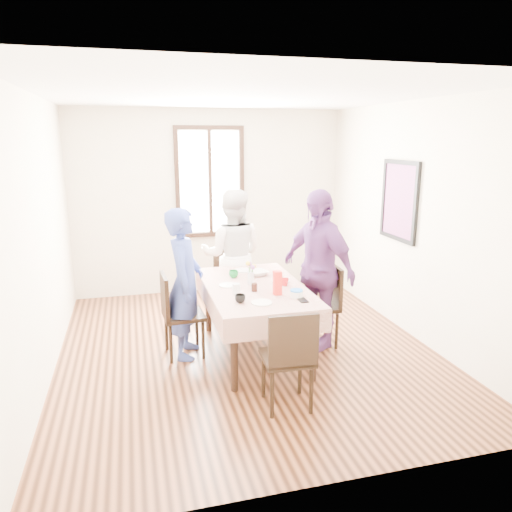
# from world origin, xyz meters

# --- Properties ---
(ground) EXTENTS (4.50, 4.50, 0.00)m
(ground) POSITION_xyz_m (0.00, 0.00, 0.00)
(ground) COLOR black
(ground) RESTS_ON ground
(back_wall) EXTENTS (4.00, 0.00, 4.00)m
(back_wall) POSITION_xyz_m (0.00, 2.25, 1.35)
(back_wall) COLOR beige
(back_wall) RESTS_ON ground
(right_wall) EXTENTS (0.00, 4.50, 4.50)m
(right_wall) POSITION_xyz_m (2.00, 0.00, 1.35)
(right_wall) COLOR beige
(right_wall) RESTS_ON ground
(window_frame) EXTENTS (1.02, 0.06, 1.62)m
(window_frame) POSITION_xyz_m (0.00, 2.23, 1.65)
(window_frame) COLOR black
(window_frame) RESTS_ON back_wall
(window_pane) EXTENTS (0.90, 0.02, 1.50)m
(window_pane) POSITION_xyz_m (0.00, 2.24, 1.65)
(window_pane) COLOR white
(window_pane) RESTS_ON back_wall
(art_poster) EXTENTS (0.04, 0.76, 0.96)m
(art_poster) POSITION_xyz_m (1.98, 0.30, 1.55)
(art_poster) COLOR red
(art_poster) RESTS_ON right_wall
(dining_table) EXTENTS (0.89, 1.60, 0.75)m
(dining_table) POSITION_xyz_m (0.07, -0.13, 0.38)
(dining_table) COLOR black
(dining_table) RESTS_ON ground
(tablecloth) EXTENTS (1.01, 1.72, 0.01)m
(tablecloth) POSITION_xyz_m (0.07, -0.13, 0.76)
(tablecloth) COLOR #610C00
(tablecloth) RESTS_ON dining_table
(chair_left) EXTENTS (0.44, 0.44, 0.91)m
(chair_left) POSITION_xyz_m (-0.68, 0.02, 0.46)
(chair_left) COLOR black
(chair_left) RESTS_ON ground
(chair_right) EXTENTS (0.45, 0.45, 0.91)m
(chair_right) POSITION_xyz_m (0.82, -0.08, 0.46)
(chair_right) COLOR black
(chair_right) RESTS_ON ground
(chair_far) EXTENTS (0.45, 0.45, 0.91)m
(chair_far) POSITION_xyz_m (0.07, 0.97, 0.46)
(chair_far) COLOR black
(chair_far) RESTS_ON ground
(chair_near) EXTENTS (0.44, 0.44, 0.91)m
(chair_near) POSITION_xyz_m (0.07, -1.23, 0.46)
(chair_near) COLOR black
(chair_near) RESTS_ON ground
(person_left) EXTENTS (0.52, 0.66, 1.60)m
(person_left) POSITION_xyz_m (-0.66, 0.02, 0.80)
(person_left) COLOR #334393
(person_left) RESTS_ON ground
(person_far) EXTENTS (0.97, 0.85, 1.68)m
(person_far) POSITION_xyz_m (0.07, 0.95, 0.84)
(person_far) COLOR white
(person_far) RESTS_ON ground
(person_right) EXTENTS (0.79, 1.12, 1.76)m
(person_right) POSITION_xyz_m (0.80, -0.08, 0.88)
(person_right) COLOR #643475
(person_right) RESTS_ON ground
(mug_black) EXTENTS (0.13, 0.13, 0.08)m
(mug_black) POSITION_xyz_m (-0.20, -0.61, 0.80)
(mug_black) COLOR black
(mug_black) RESTS_ON tablecloth
(mug_flag) EXTENTS (0.12, 0.12, 0.08)m
(mug_flag) POSITION_xyz_m (0.38, -0.20, 0.80)
(mug_flag) COLOR red
(mug_flag) RESTS_ON tablecloth
(mug_green) EXTENTS (0.12, 0.12, 0.08)m
(mug_green) POSITION_xyz_m (-0.08, 0.23, 0.80)
(mug_green) COLOR #0C7226
(mug_green) RESTS_ON tablecloth
(serving_bowl) EXTENTS (0.27, 0.27, 0.05)m
(serving_bowl) POSITION_xyz_m (0.21, 0.26, 0.79)
(serving_bowl) COLOR white
(serving_bowl) RESTS_ON tablecloth
(juice_carton) EXTENTS (0.08, 0.08, 0.24)m
(juice_carton) POSITION_xyz_m (0.22, -0.46, 0.88)
(juice_carton) COLOR red
(juice_carton) RESTS_ON tablecloth
(butter_tub) EXTENTS (0.13, 0.13, 0.06)m
(butter_tub) POSITION_xyz_m (0.37, -0.59, 0.79)
(butter_tub) COLOR white
(butter_tub) RESTS_ON tablecloth
(jam_jar) EXTENTS (0.06, 0.06, 0.08)m
(jam_jar) POSITION_xyz_m (0.02, -0.31, 0.80)
(jam_jar) COLOR black
(jam_jar) RESTS_ON tablecloth
(drinking_glass) EXTENTS (0.08, 0.08, 0.11)m
(drinking_glass) POSITION_xyz_m (-0.18, -0.35, 0.82)
(drinking_glass) COLOR silver
(drinking_glass) RESTS_ON tablecloth
(smartphone) EXTENTS (0.08, 0.16, 0.01)m
(smartphone) POSITION_xyz_m (0.40, -0.70, 0.77)
(smartphone) COLOR black
(smartphone) RESTS_ON tablecloth
(flower_vase) EXTENTS (0.07, 0.07, 0.14)m
(flower_vase) POSITION_xyz_m (0.04, -0.06, 0.83)
(flower_vase) COLOR silver
(flower_vase) RESTS_ON tablecloth
(plate_left) EXTENTS (0.20, 0.20, 0.01)m
(plate_left) POSITION_xyz_m (-0.20, -0.05, 0.77)
(plate_left) COLOR white
(plate_left) RESTS_ON tablecloth
(plate_right) EXTENTS (0.20, 0.20, 0.01)m
(plate_right) POSITION_xyz_m (0.38, -0.05, 0.77)
(plate_right) COLOR white
(plate_right) RESTS_ON tablecloth
(plate_far) EXTENTS (0.20, 0.20, 0.01)m
(plate_far) POSITION_xyz_m (0.09, 0.48, 0.77)
(plate_far) COLOR white
(plate_far) RESTS_ON tablecloth
(plate_near) EXTENTS (0.20, 0.20, 0.01)m
(plate_near) POSITION_xyz_m (-0.00, -0.68, 0.77)
(plate_near) COLOR white
(plate_near) RESTS_ON tablecloth
(butter_lid) EXTENTS (0.12, 0.12, 0.01)m
(butter_lid) POSITION_xyz_m (0.37, -0.59, 0.83)
(butter_lid) COLOR blue
(butter_lid) RESTS_ON butter_tub
(flower_bunch) EXTENTS (0.09, 0.09, 0.10)m
(flower_bunch) POSITION_xyz_m (0.04, -0.06, 0.95)
(flower_bunch) COLOR yellow
(flower_bunch) RESTS_ON flower_vase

